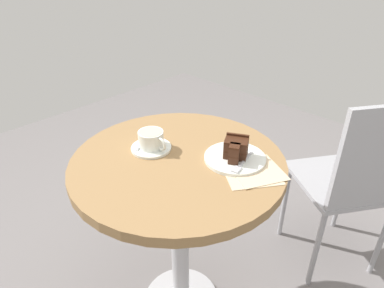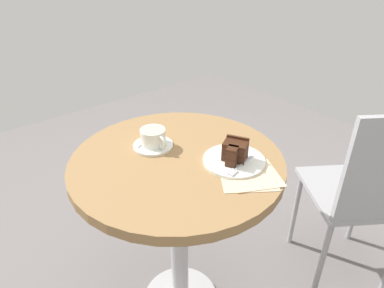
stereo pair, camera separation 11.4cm
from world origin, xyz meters
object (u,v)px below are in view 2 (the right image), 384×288
cake_slice (235,151)px  cafe_chair (369,189)px  coffee_cup (153,137)px  fork (239,167)px  saucer (153,145)px  napkin (250,175)px  teaspoon (145,140)px  cake_plate (234,161)px

cake_slice → cafe_chair: 0.64m
coffee_cup → fork: coffee_cup is taller
saucer → napkin: (0.34, 0.13, -0.00)m
fork → cafe_chair: (0.20, 0.55, -0.23)m
teaspoon → napkin: 0.41m
saucer → cake_plate: bearing=30.5°
cake_slice → coffee_cup: bearing=-150.2°
coffee_cup → fork: 0.32m
teaspoon → fork: size_ratio=0.57×
teaspoon → fork: 0.36m
cake_slice → cafe_chair: size_ratio=0.11×
coffee_cup → cake_plate: coffee_cup is taller
coffee_cup → teaspoon: size_ratio=1.49×
coffee_cup → teaspoon: (-0.04, -0.01, -0.03)m
cake_plate → fork: fork is taller
teaspoon → cafe_chair: cafe_chair is taller
cafe_chair → napkin: bearing=17.8°
coffee_cup → cake_plate: (0.25, 0.15, -0.03)m
cake_plate → napkin: cake_plate is taller
cafe_chair → cake_slice: bearing=9.4°
cake_slice → napkin: bearing=-9.8°
coffee_cup → napkin: (0.34, 0.13, -0.04)m
coffee_cup → napkin: coffee_cup is taller
saucer → cake_slice: size_ratio=1.39×
saucer → fork: 0.32m
coffee_cup → cafe_chair: bearing=53.4°
coffee_cup → saucer: bearing=-102.5°
saucer → cake_plate: (0.25, 0.15, 0.00)m
teaspoon → cafe_chair: (0.54, 0.68, -0.23)m
fork → cafe_chair: bearing=147.0°
fork → cafe_chair: size_ratio=0.16×
saucer → cafe_chair: (0.50, 0.67, -0.22)m
fork → coffee_cup: bearing=-80.5°
saucer → cafe_chair: cafe_chair is taller
coffee_cup → teaspoon: bearing=-170.3°
cafe_chair → teaspoon: bearing=-4.2°
saucer → coffee_cup: (0.00, 0.00, 0.03)m
coffee_cup → napkin: bearing=21.2°
teaspoon → cafe_chair: bearing=-72.4°
teaspoon → fork: (0.34, 0.13, 0.00)m
teaspoon → cake_plate: teaspoon is taller
teaspoon → cake_slice: bearing=-96.6°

